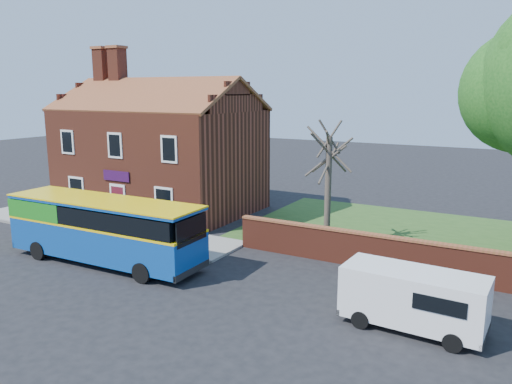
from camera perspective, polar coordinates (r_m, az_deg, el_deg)
The scene contains 9 objects.
ground at distance 21.35m, azimuth -15.93°, elevation -10.18°, with size 120.00×120.00×0.00m, color black.
pavement at distance 29.94m, azimuth -17.67°, elevation -3.89°, with size 18.00×3.50×0.12m, color gray.
kerb at distance 28.83m, azimuth -20.20°, elevation -4.63°, with size 18.00×0.15×0.14m, color slate.
grass_strip at distance 27.93m, azimuth 25.41°, elevation -5.67°, with size 26.00×12.00×0.04m, color #426B28.
shop_building at distance 33.39m, azimuth -10.87°, elevation 3.88°, with size 12.30×8.13×10.50m.
boundary_wall at distance 21.97m, azimuth 24.42°, elevation -7.92°, with size 22.00×0.38×1.60m.
bus at distance 23.80m, azimuth -17.50°, elevation -3.76°, with size 9.76×2.70×2.96m.
van_near at distance 17.41m, azimuth 17.58°, elevation -11.39°, with size 4.62×2.08×1.99m.
bare_tree at distance 24.98m, azimuth 8.24°, elevation 0.70°, with size 2.26×2.70×6.03m.
Camera 1 is at (14.34, -13.81, 7.73)m, focal length 35.00 mm.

